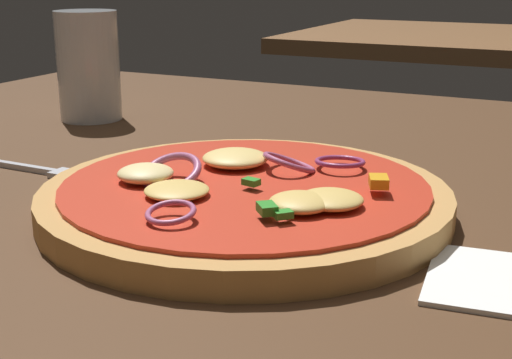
% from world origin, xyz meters
% --- Properties ---
extents(dining_table, '(1.12, 1.07, 0.04)m').
position_xyz_m(dining_table, '(0.00, 0.00, 0.02)').
color(dining_table, '#4C301C').
rests_on(dining_table, ground).
extents(pizza, '(0.29, 0.29, 0.04)m').
position_xyz_m(pizza, '(0.03, -0.00, 0.05)').
color(pizza, tan).
rests_on(pizza, dining_table).
extents(fork, '(0.19, 0.02, 0.01)m').
position_xyz_m(fork, '(-0.19, 0.01, 0.04)').
color(fork, silver).
rests_on(fork, dining_table).
extents(beer_glass, '(0.07, 0.07, 0.12)m').
position_xyz_m(beer_glass, '(-0.28, 0.21, 0.09)').
color(beer_glass, silver).
rests_on(beer_glass, dining_table).
extents(background_table, '(0.87, 0.68, 0.04)m').
position_xyz_m(background_table, '(-0.06, 1.46, 0.02)').
color(background_table, brown).
rests_on(background_table, ground).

